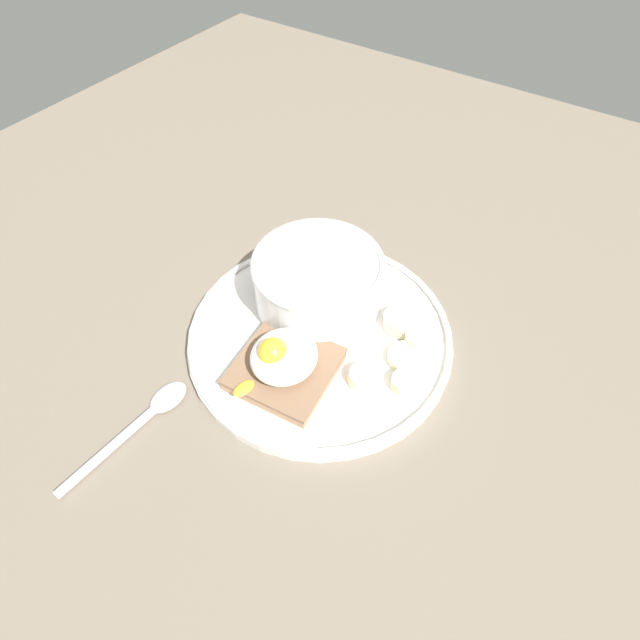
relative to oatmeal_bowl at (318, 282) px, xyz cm
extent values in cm
cube|color=#726657|center=(-3.24, -2.44, -4.86)|extent=(120.00, 120.00, 2.00)
cylinder|color=white|center=(-3.24, -2.44, -3.36)|extent=(25.15, 25.15, 1.00)
torus|color=white|center=(-3.24, -2.44, -2.56)|extent=(24.95, 24.95, 0.60)
cylinder|color=white|center=(0.00, 0.00, -0.16)|extent=(12.33, 12.33, 5.41)
torus|color=white|center=(0.00, 0.00, 2.54)|extent=(12.53, 12.53, 0.60)
cylinder|color=#B5697D|center=(0.00, 0.00, -0.57)|extent=(10.93, 10.93, 4.19)
ellipsoid|color=#B5697D|center=(0.00, 0.00, 1.32)|extent=(10.38, 10.38, 1.20)
ellipsoid|color=beige|center=(0.25, -0.58, 1.62)|extent=(1.48, 1.65, 0.59)
ellipsoid|color=#8F6C50|center=(0.87, -0.68, 1.63)|extent=(1.71, 1.62, 0.62)
ellipsoid|color=tan|center=(0.96, -0.58, 1.63)|extent=(1.30, 1.62, 0.60)
ellipsoid|color=#956750|center=(3.00, -1.84, 1.59)|extent=(1.43, 1.12, 0.54)
cube|color=#816148|center=(-8.75, -1.97, -1.63)|extent=(9.25, 9.25, 0.30)
cube|color=tan|center=(-8.75, -1.97, -2.20)|extent=(9.07, 9.07, 1.33)
ellipsoid|color=white|center=(-8.75, -1.97, -0.21)|extent=(6.05, 5.74, 2.65)
sphere|color=yellow|center=(-9.40, -1.82, 0.59)|extent=(2.66, 2.66, 2.66)
ellipsoid|color=yellow|center=(-12.69, -1.08, -1.33)|extent=(2.25, 1.62, 0.36)
cylinder|color=beige|center=(-1.54, -10.61, -2.39)|extent=(4.53, 4.52, 1.05)
cylinder|color=#B2B48B|center=(-1.54, -10.61, -1.96)|extent=(0.81, 0.81, 0.16)
cylinder|color=#F6EAB7|center=(-5.59, -8.59, -2.21)|extent=(2.75, 2.89, 1.52)
cylinder|color=#C0B68F|center=(-5.59, -8.59, -1.66)|extent=(0.49, 0.51, 0.20)
cylinder|color=beige|center=(-3.93, -12.00, -2.26)|extent=(2.84, 2.83, 1.21)
cylinder|color=#BCB190|center=(-3.93, -12.00, -1.66)|extent=(0.51, 0.51, 0.12)
cylinder|color=#F4E8C0|center=(1.04, -10.98, -2.16)|extent=(4.30, 4.30, 1.41)
cylinder|color=#BEB596|center=(1.04, -10.98, -1.46)|extent=(0.77, 0.77, 0.12)
cylinder|color=beige|center=(1.86, -8.40, -2.10)|extent=(5.03, 5.03, 1.65)
cylinder|color=#BAAF8F|center=(1.86, -8.40, -1.41)|extent=(0.90, 0.90, 0.17)
cylinder|color=silver|center=(-21.79, 5.36, -3.46)|extent=(11.20, 1.68, 0.80)
ellipsoid|color=silver|center=(-16.22, 4.91, -3.46)|extent=(3.78, 2.68, 0.70)
camera|label=1|loc=(-27.47, -18.80, 34.71)|focal=28.00mm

